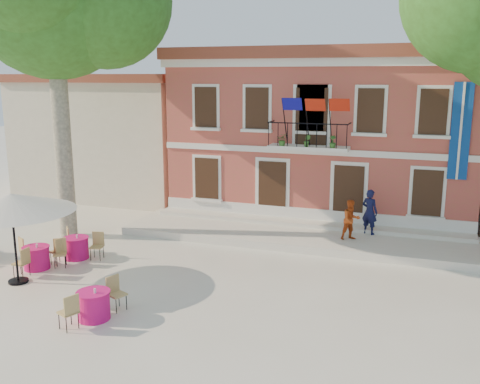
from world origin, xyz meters
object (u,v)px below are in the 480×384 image
(cafe_table_0, at_px, (76,247))
(pedestrian_orange, at_px, (351,220))
(cafe_table_3, at_px, (36,256))
(cafe_table_1, at_px, (94,304))
(patio_umbrella, at_px, (11,203))
(pedestrian_navy, at_px, (370,212))

(cafe_table_0, bearing_deg, pedestrian_orange, 26.48)
(cafe_table_3, bearing_deg, cafe_table_1, -33.13)
(patio_umbrella, height_order, pedestrian_navy, patio_umbrella)
(cafe_table_3, bearing_deg, cafe_table_0, 64.71)
(patio_umbrella, xyz_separation_m, pedestrian_navy, (9.88, 7.93, -1.37))
(patio_umbrella, bearing_deg, pedestrian_orange, 36.81)
(pedestrian_navy, bearing_deg, patio_umbrella, 62.25)
(patio_umbrella, height_order, pedestrian_orange, patio_umbrella)
(cafe_table_1, bearing_deg, patio_umbrella, 159.17)
(pedestrian_navy, xyz_separation_m, cafe_table_1, (-6.14, -9.36, -0.76))
(cafe_table_0, bearing_deg, pedestrian_navy, 29.69)
(pedestrian_orange, bearing_deg, cafe_table_1, -158.97)
(pedestrian_navy, bearing_deg, cafe_table_3, 57.10)
(pedestrian_orange, distance_m, cafe_table_1, 10.08)
(pedestrian_navy, xyz_separation_m, pedestrian_orange, (-0.57, -0.97, -0.12))
(cafe_table_1, bearing_deg, cafe_table_3, 146.87)
(cafe_table_0, distance_m, cafe_table_1, 5.18)
(pedestrian_orange, distance_m, cafe_table_3, 11.19)
(pedestrian_navy, bearing_deg, cafe_table_1, 80.22)
(pedestrian_navy, relative_size, cafe_table_3, 0.94)
(patio_umbrella, distance_m, pedestrian_orange, 11.71)
(patio_umbrella, bearing_deg, cafe_table_1, -20.83)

